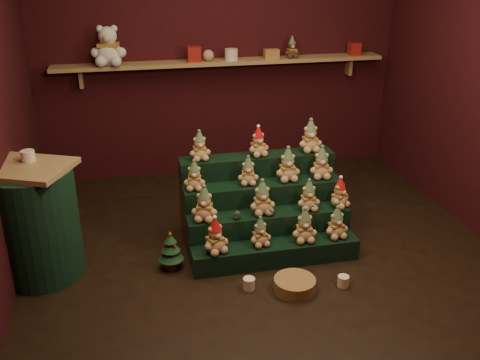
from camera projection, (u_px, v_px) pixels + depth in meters
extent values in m
plane|color=black|center=(265.00, 254.00, 4.61)|extent=(4.00, 4.00, 0.00)
cube|color=black|center=(220.00, 50.00, 5.90)|extent=(4.00, 0.10, 2.80)
cube|color=black|center=(398.00, 213.00, 2.22)|extent=(4.00, 0.10, 2.80)
cube|color=#A37E51|center=(223.00, 62.00, 5.78)|extent=(3.60, 0.26, 0.04)
cube|color=#A37E51|center=(81.00, 78.00, 5.59)|extent=(0.04, 0.12, 0.20)
cube|color=#A37E51|center=(349.00, 66.00, 6.18)|extent=(0.04, 0.12, 0.20)
cube|color=black|center=(276.00, 253.00, 4.44)|extent=(1.40, 0.22, 0.18)
cube|color=black|center=(269.00, 231.00, 4.60)|extent=(1.40, 0.22, 0.36)
cube|color=black|center=(263.00, 211.00, 4.76)|extent=(1.40, 0.22, 0.54)
cube|color=black|center=(257.00, 192.00, 4.93)|extent=(1.40, 0.22, 0.72)
cylinder|color=black|center=(237.00, 218.00, 4.41)|extent=(0.06, 0.06, 0.02)
sphere|color=white|center=(237.00, 214.00, 4.40)|extent=(0.06, 0.06, 0.06)
cylinder|color=black|center=(270.00, 215.00, 4.47)|extent=(0.06, 0.06, 0.02)
sphere|color=white|center=(270.00, 210.00, 4.46)|extent=(0.06, 0.06, 0.06)
cylinder|color=black|center=(314.00, 210.00, 4.55)|extent=(0.05, 0.05, 0.02)
sphere|color=white|center=(314.00, 206.00, 4.53)|extent=(0.06, 0.06, 0.06)
cube|color=#A37E51|center=(27.00, 168.00, 3.97)|extent=(0.76, 0.71, 0.04)
cylinder|color=black|center=(37.00, 224.00, 4.16)|extent=(0.65, 0.65, 0.89)
cylinder|color=beige|center=(28.00, 156.00, 4.04)|extent=(0.10, 0.10, 0.08)
cylinder|color=#422917|center=(172.00, 266.00, 4.38)|extent=(0.10, 0.10, 0.05)
cone|color=#14381C|center=(171.00, 253.00, 4.34)|extent=(0.21, 0.21, 0.10)
cone|color=#14381C|center=(171.00, 245.00, 4.31)|extent=(0.15, 0.15, 0.09)
cone|color=#14381C|center=(170.00, 238.00, 4.28)|extent=(0.10, 0.10, 0.07)
cone|color=gold|center=(170.00, 233.00, 4.26)|extent=(0.03, 0.03, 0.03)
cylinder|color=beige|center=(249.00, 284.00, 4.11)|extent=(0.09, 0.09, 0.09)
cylinder|color=beige|center=(343.00, 281.00, 4.14)|extent=(0.09, 0.09, 0.09)
cylinder|color=olive|center=(295.00, 285.00, 4.09)|extent=(0.39, 0.39, 0.10)
cube|color=#AC231A|center=(194.00, 54.00, 5.66)|extent=(0.14, 0.14, 0.16)
cylinder|color=beige|center=(231.00, 55.00, 5.75)|extent=(0.14, 0.14, 0.12)
cube|color=#AC231A|center=(354.00, 49.00, 6.02)|extent=(0.12, 0.12, 0.14)
sphere|color=tan|center=(208.00, 55.00, 5.70)|extent=(0.12, 0.12, 0.12)
cube|color=orange|center=(271.00, 54.00, 5.84)|extent=(0.16, 0.10, 0.10)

